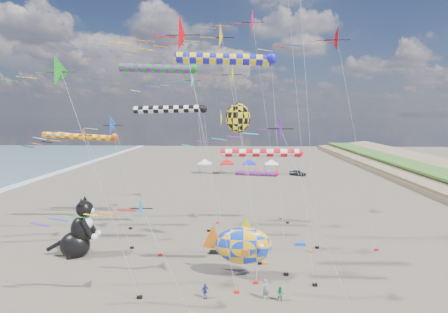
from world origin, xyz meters
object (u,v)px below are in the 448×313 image
child_green (280,294)px  child_blue (205,291)px  parked_car (298,173)px  cat_inflatable (77,227)px  fish_inflatable (243,245)px  person_adult (266,289)px

child_green → child_blue: (-5.40, 0.17, 0.01)m
child_green → parked_car: 53.24m
cat_inflatable → parked_car: (27.90, 44.97, -2.21)m
parked_car → child_blue: bearing=-166.6°
cat_inflatable → fish_inflatable: (15.38, -3.77, -0.09)m
cat_inflatable → person_adult: size_ratio=3.77×
child_green → child_blue: bearing=-170.4°
child_blue → child_green: bearing=-34.5°
fish_inflatable → parked_car: fish_inflatable is taller
fish_inflatable → parked_car: (12.52, 48.74, -2.13)m
parked_car → person_adult: bearing=-162.0°
cat_inflatable → child_green: 19.62m
child_blue → parked_car: 54.34m
fish_inflatable → child_blue: bearing=-128.7°
person_adult → child_green: bearing=-39.5°
cat_inflatable → child_blue: bearing=-34.8°
cat_inflatable → child_blue: cat_inflatable is taller
fish_inflatable → person_adult: (1.65, -3.31, -2.00)m
fish_inflatable → person_adult: size_ratio=4.16×
person_adult → child_green: size_ratio=1.35×
cat_inflatable → parked_car: size_ratio=1.55×
parked_car → cat_inflatable: bearing=177.9°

